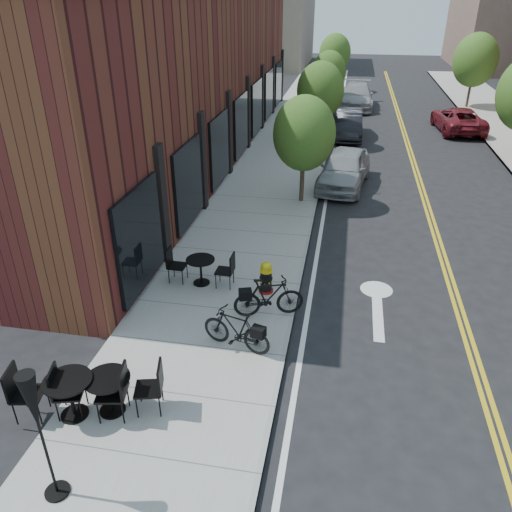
# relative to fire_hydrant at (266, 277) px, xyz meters

# --- Properties ---
(ground) EXTENTS (120.00, 120.00, 0.00)m
(ground) POSITION_rel_fire_hydrant_xyz_m (0.84, -2.48, -0.53)
(ground) COLOR black
(ground) RESTS_ON ground
(sidewalk_near) EXTENTS (4.00, 70.00, 0.12)m
(sidewalk_near) POSITION_rel_fire_hydrant_xyz_m (-1.16, 7.52, -0.47)
(sidewalk_near) COLOR #9E9B93
(sidewalk_near) RESTS_ON ground
(building_near) EXTENTS (5.00, 28.00, 7.00)m
(building_near) POSITION_rel_fire_hydrant_xyz_m (-5.66, 11.52, 2.97)
(building_near) COLOR #4D1A18
(building_near) RESTS_ON ground
(bg_building_left) EXTENTS (8.00, 14.00, 10.00)m
(bg_building_left) POSITION_rel_fire_hydrant_xyz_m (-7.16, 45.52, 4.47)
(bg_building_left) COLOR #726656
(bg_building_left) RESTS_ON ground
(tree_near_a) EXTENTS (2.20, 2.20, 3.81)m
(tree_near_a) POSITION_rel_fire_hydrant_xyz_m (0.24, 6.52, 2.07)
(tree_near_a) COLOR #382B1E
(tree_near_a) RESTS_ON sidewalk_near
(tree_near_b) EXTENTS (2.30, 2.30, 3.98)m
(tree_near_b) POSITION_rel_fire_hydrant_xyz_m (0.24, 14.52, 2.18)
(tree_near_b) COLOR #382B1E
(tree_near_b) RESTS_ON sidewalk_near
(tree_near_c) EXTENTS (2.10, 2.10, 3.67)m
(tree_near_c) POSITION_rel_fire_hydrant_xyz_m (0.24, 22.52, 2.00)
(tree_near_c) COLOR #382B1E
(tree_near_c) RESTS_ON sidewalk_near
(tree_near_d) EXTENTS (2.40, 2.40, 4.11)m
(tree_near_d) POSITION_rel_fire_hydrant_xyz_m (0.24, 30.52, 2.26)
(tree_near_d) COLOR #382B1E
(tree_near_d) RESTS_ON sidewalk_near
(tree_far_c) EXTENTS (2.80, 2.80, 4.62)m
(tree_far_c) POSITION_rel_fire_hydrant_xyz_m (9.44, 25.52, 2.52)
(tree_far_c) COLOR #382B1E
(tree_far_c) RESTS_ON sidewalk_far
(fire_hydrant) EXTENTS (0.40, 0.40, 0.87)m
(fire_hydrant) POSITION_rel_fire_hydrant_xyz_m (0.00, 0.00, 0.00)
(fire_hydrant) COLOR maroon
(fire_hydrant) RESTS_ON sidewalk_near
(bicycle_left) EXTENTS (1.67, 0.89, 0.97)m
(bicycle_left) POSITION_rel_fire_hydrant_xyz_m (-0.25, -2.40, 0.07)
(bicycle_left) COLOR black
(bicycle_left) RESTS_ON sidewalk_near
(bicycle_right) EXTENTS (1.74, 0.98, 1.01)m
(bicycle_right) POSITION_rel_fire_hydrant_xyz_m (0.23, -1.04, 0.09)
(bicycle_right) COLOR black
(bicycle_right) RESTS_ON sidewalk_near
(bistro_set_a) EXTENTS (1.95, 1.00, 1.03)m
(bistro_set_a) POSITION_rel_fire_hydrant_xyz_m (-2.12, -4.63, 0.10)
(bistro_set_a) COLOR black
(bistro_set_a) RESTS_ON sidewalk_near
(bistro_set_b) EXTENTS (2.06, 1.02, 1.08)m
(bistro_set_b) POSITION_rel_fire_hydrant_xyz_m (-2.76, -4.85, 0.13)
(bistro_set_b) COLOR black
(bistro_set_b) RESTS_ON sidewalk_near
(bistro_set_c) EXTENTS (1.75, 0.78, 0.94)m
(bistro_set_c) POSITION_rel_fire_hydrant_xyz_m (-1.76, 0.09, 0.06)
(bistro_set_c) COLOR black
(bistro_set_c) RESTS_ON sidewalk_near
(patio_umbrella) EXTENTS (0.38, 0.38, 2.37)m
(patio_umbrella) POSITION_rel_fire_hydrant_xyz_m (-2.22, -6.39, 1.29)
(patio_umbrella) COLOR black
(patio_umbrella) RESTS_ON sidewalk_near
(parked_car_a) EXTENTS (2.32, 4.52, 1.47)m
(parked_car_a) POSITION_rel_fire_hydrant_xyz_m (1.72, 8.68, 0.20)
(parked_car_a) COLOR #969A9D
(parked_car_a) RESTS_ON ground
(parked_car_b) EXTENTS (1.68, 4.44, 1.45)m
(parked_car_b) POSITION_rel_fire_hydrant_xyz_m (1.64, 16.40, 0.19)
(parked_car_b) COLOR black
(parked_car_b) RESTS_ON ground
(parked_car_c) EXTENTS (2.18, 5.33, 1.54)m
(parked_car_c) POSITION_rel_fire_hydrant_xyz_m (2.10, 24.38, 0.24)
(parked_car_c) COLOR #9E9EA2
(parked_car_c) RESTS_ON ground
(parked_car_far) EXTENTS (2.62, 4.96, 1.33)m
(parked_car_far) POSITION_rel_fire_hydrant_xyz_m (7.73, 18.89, 0.13)
(parked_car_far) COLOR maroon
(parked_car_far) RESTS_ON ground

